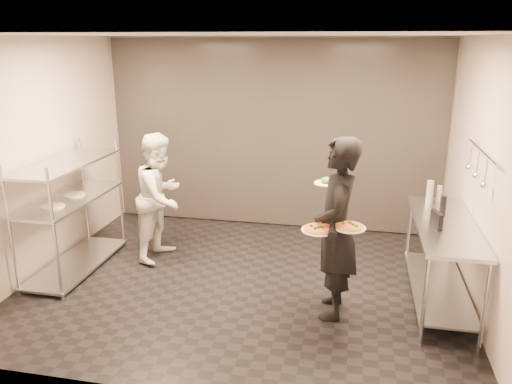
% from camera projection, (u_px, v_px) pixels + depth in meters
% --- Properties ---
extents(room_shell, '(5.00, 4.00, 2.80)m').
position_uv_depth(room_shell, '(262.00, 146.00, 6.59)').
color(room_shell, black).
rests_on(room_shell, ground).
extents(pass_rack, '(0.60, 1.60, 1.50)m').
position_uv_depth(pass_rack, '(71.00, 209.00, 6.08)').
color(pass_rack, silver).
rests_on(pass_rack, ground).
extents(prep_counter, '(0.60, 1.80, 0.92)m').
position_uv_depth(prep_counter, '(442.00, 249.00, 5.29)').
color(prep_counter, silver).
rests_on(prep_counter, ground).
extents(utensil_rail, '(0.07, 1.20, 0.31)m').
position_uv_depth(utensil_rail, '(479.00, 166.00, 4.97)').
color(utensil_rail, silver).
rests_on(utensil_rail, room_shell).
extents(waiter, '(0.48, 0.70, 1.87)m').
position_uv_depth(waiter, '(336.00, 229.00, 4.99)').
color(waiter, black).
rests_on(waiter, ground).
extents(chef, '(0.75, 0.89, 1.65)m').
position_uv_depth(chef, '(161.00, 197.00, 6.38)').
color(chef, silver).
rests_on(chef, ground).
extents(pizza_plate_near, '(0.33, 0.33, 0.05)m').
position_uv_depth(pizza_plate_near, '(319.00, 229.00, 4.80)').
color(pizza_plate_near, white).
rests_on(pizza_plate_near, waiter).
extents(pizza_plate_far, '(0.31, 0.31, 0.05)m').
position_uv_depth(pizza_plate_far, '(350.00, 227.00, 4.76)').
color(pizza_plate_far, white).
rests_on(pizza_plate_far, waiter).
extents(salad_plate, '(0.26, 0.26, 0.07)m').
position_uv_depth(salad_plate, '(327.00, 181.00, 5.16)').
color(salad_plate, white).
rests_on(salad_plate, waiter).
extents(pos_monitor, '(0.10, 0.24, 0.17)m').
position_uv_depth(pos_monitor, '(436.00, 220.00, 5.06)').
color(pos_monitor, black).
rests_on(pos_monitor, prep_counter).
extents(bottle_green, '(0.08, 0.08, 0.27)m').
position_uv_depth(bottle_green, '(430.00, 192.00, 5.78)').
color(bottle_green, gray).
rests_on(bottle_green, prep_counter).
extents(bottle_clear, '(0.06, 0.06, 0.20)m').
position_uv_depth(bottle_clear, '(439.00, 194.00, 5.83)').
color(bottle_clear, gray).
rests_on(bottle_clear, prep_counter).
extents(bottle_dark, '(0.07, 0.07, 0.22)m').
position_uv_depth(bottle_dark, '(443.00, 206.00, 5.38)').
color(bottle_dark, black).
rests_on(bottle_dark, prep_counter).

